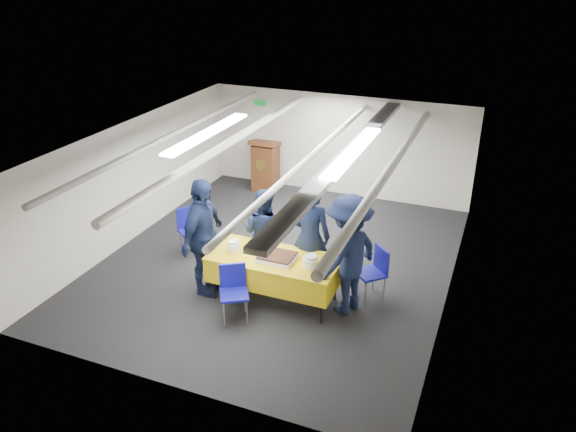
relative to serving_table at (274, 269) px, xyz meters
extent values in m
plane|color=black|center=(-0.42, 1.13, -0.56)|extent=(7.00, 7.00, 0.00)
cube|color=silver|center=(-0.42, 4.62, 0.59)|extent=(6.00, 0.02, 2.30)
cube|color=silver|center=(-3.41, 1.13, 0.59)|extent=(0.02, 7.00, 2.30)
cube|color=silver|center=(2.57, 1.13, 0.59)|extent=(0.02, 7.00, 2.30)
cube|color=silver|center=(-0.42, 1.13, 1.73)|extent=(6.00, 7.00, 0.02)
cylinder|color=silver|center=(-2.42, 1.13, 1.62)|extent=(0.10, 6.90, 0.10)
cylinder|color=silver|center=(-1.32, 1.13, 1.58)|extent=(0.14, 6.90, 0.14)
cylinder|color=silver|center=(0.18, 1.13, 1.54)|extent=(0.10, 6.90, 0.10)
cylinder|color=silver|center=(1.48, 1.13, 1.50)|extent=(0.14, 6.90, 0.14)
cube|color=gray|center=(0.78, 1.13, 1.64)|extent=(0.28, 6.90, 0.08)
cube|color=white|center=(-1.72, 1.13, 1.71)|extent=(0.25, 2.60, 0.04)
cube|color=white|center=(0.88, 1.13, 1.71)|extent=(0.25, 2.60, 0.04)
cube|color=#0C591E|center=(-2.32, 4.60, 1.39)|extent=(0.30, 0.04, 0.12)
cylinder|color=black|center=(-0.91, -0.35, -0.38)|extent=(0.04, 0.04, 0.36)
cylinder|color=black|center=(0.91, -0.35, -0.38)|extent=(0.04, 0.04, 0.36)
cylinder|color=black|center=(-0.91, 0.35, -0.38)|extent=(0.04, 0.04, 0.36)
cylinder|color=black|center=(0.91, 0.35, -0.38)|extent=(0.04, 0.04, 0.36)
cube|color=gold|center=(0.00, 0.00, -0.01)|extent=(2.04, 0.92, 0.39)
cube|color=gold|center=(0.00, 0.00, 0.20)|extent=(2.06, 0.94, 0.03)
cube|color=white|center=(0.07, -0.06, 0.24)|extent=(0.55, 0.44, 0.07)
cube|color=black|center=(0.07, -0.06, 0.29)|extent=(0.53, 0.42, 0.03)
sphere|color=#101594|center=(-0.17, -0.26, 0.29)|extent=(0.04, 0.04, 0.04)
sphere|color=#101594|center=(-0.17, 0.14, 0.29)|extent=(0.04, 0.04, 0.04)
sphere|color=#101594|center=(-0.05, -0.26, 0.29)|extent=(0.04, 0.04, 0.04)
sphere|color=#101594|center=(-0.05, 0.14, 0.29)|extent=(0.04, 0.04, 0.04)
sphere|color=#101594|center=(0.07, -0.26, 0.29)|extent=(0.04, 0.04, 0.04)
sphere|color=#101594|center=(0.07, 0.14, 0.29)|extent=(0.04, 0.04, 0.04)
sphere|color=#101594|center=(0.20, -0.26, 0.29)|extent=(0.04, 0.04, 0.04)
sphere|color=#101594|center=(0.20, 0.14, 0.29)|extent=(0.04, 0.04, 0.04)
sphere|color=#101594|center=(0.32, -0.26, 0.29)|extent=(0.04, 0.04, 0.04)
sphere|color=#101594|center=(0.32, 0.14, 0.29)|extent=(0.04, 0.04, 0.04)
sphere|color=#101594|center=(-0.19, -0.16, 0.29)|extent=(0.04, 0.04, 0.04)
sphere|color=#101594|center=(0.34, -0.16, 0.29)|extent=(0.04, 0.04, 0.04)
sphere|color=#101594|center=(-0.19, -0.06, 0.29)|extent=(0.04, 0.04, 0.04)
sphere|color=#101594|center=(0.34, -0.06, 0.29)|extent=(0.04, 0.04, 0.04)
sphere|color=#101594|center=(-0.19, 0.04, 0.29)|extent=(0.04, 0.04, 0.04)
sphere|color=#101594|center=(0.34, 0.04, 0.29)|extent=(0.04, 0.04, 0.04)
cylinder|color=white|center=(-0.68, -0.05, 0.28)|extent=(0.21, 0.21, 0.13)
cylinder|color=white|center=(-0.68, -0.05, 0.37)|extent=(0.17, 0.17, 0.05)
cylinder|color=white|center=(0.62, -0.05, 0.28)|extent=(0.23, 0.23, 0.13)
cylinder|color=white|center=(0.62, -0.05, 0.37)|extent=(0.19, 0.19, 0.05)
cube|color=brown|center=(-2.02, 4.18, -0.01)|extent=(0.55, 0.45, 1.10)
cube|color=brown|center=(-2.02, 4.15, 0.59)|extent=(0.62, 0.53, 0.21)
cylinder|color=gold|center=(-2.02, 3.95, 0.14)|extent=(0.28, 0.02, 0.28)
cylinder|color=gray|center=(-0.40, -0.98, -0.34)|extent=(0.02, 0.02, 0.43)
cylinder|color=gray|center=(-0.11, -0.80, -0.34)|extent=(0.02, 0.02, 0.43)
cylinder|color=gray|center=(-0.57, -0.68, -0.34)|extent=(0.02, 0.02, 0.43)
cylinder|color=gray|center=(-0.28, -0.51, -0.34)|extent=(0.02, 0.02, 0.43)
cube|color=#13128F|center=(-0.34, -0.74, -0.11)|extent=(0.58, 0.58, 0.04)
cube|color=#13128F|center=(-0.44, -0.58, 0.11)|extent=(0.36, 0.24, 0.40)
cylinder|color=gray|center=(1.16, 0.61, -0.34)|extent=(0.02, 0.02, 0.43)
cylinder|color=gray|center=(1.40, 0.37, -0.34)|extent=(0.02, 0.02, 0.43)
cylinder|color=gray|center=(1.41, 0.85, -0.34)|extent=(0.02, 0.02, 0.43)
cylinder|color=gray|center=(1.65, 0.61, -0.34)|extent=(0.02, 0.02, 0.43)
cube|color=#13128F|center=(1.40, 0.61, -0.11)|extent=(0.59, 0.59, 0.04)
cube|color=#13128F|center=(1.54, 0.75, 0.11)|extent=(0.31, 0.31, 0.40)
cylinder|color=gray|center=(-1.97, 0.60, -0.34)|extent=(0.02, 0.02, 0.43)
cylinder|color=gray|center=(-1.77, 0.87, -0.34)|extent=(0.02, 0.02, 0.43)
cylinder|color=gray|center=(-2.25, 0.80, -0.34)|extent=(0.02, 0.02, 0.43)
cylinder|color=gray|center=(-2.04, 1.08, -0.34)|extent=(0.02, 0.02, 0.43)
cube|color=#13128F|center=(-2.01, 0.84, -0.11)|extent=(0.59, 0.59, 0.04)
cube|color=#13128F|center=(-2.16, 0.95, 0.11)|extent=(0.27, 0.35, 0.40)
imported|color=black|center=(0.39, 0.53, 0.38)|extent=(0.77, 0.60, 1.87)
imported|color=black|center=(-0.49, 0.68, 0.23)|extent=(0.83, 0.68, 1.58)
imported|color=black|center=(-1.15, -0.19, 0.43)|extent=(0.50, 1.16, 1.97)
imported|color=black|center=(1.14, 0.18, 0.40)|extent=(1.16, 1.43, 1.93)
camera|label=1|loc=(3.06, -7.03, 4.53)|focal=35.00mm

